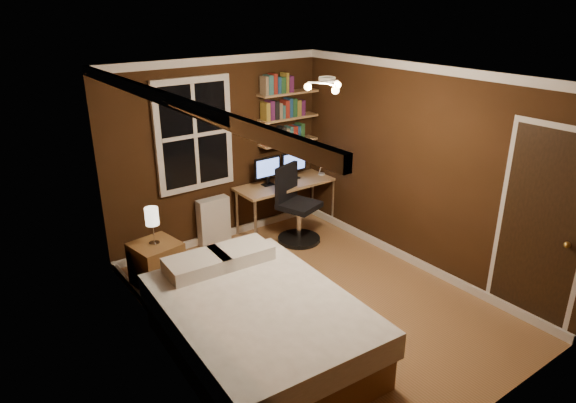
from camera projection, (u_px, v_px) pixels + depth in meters
floor at (315, 302)px, 5.76m from camera, size 4.20×4.20×0.00m
wall_back at (218, 152)px, 6.87m from camera, size 3.20×0.04×2.50m
wall_left at (174, 238)px, 4.42m from camera, size 0.04×4.20×2.50m
wall_right at (420, 170)px, 6.18m from camera, size 0.04×4.20×2.50m
ceiling at (320, 75)px, 4.84m from camera, size 3.20×4.20×0.02m
window at (194, 135)px, 6.54m from camera, size 1.06×0.06×1.46m
door at (539, 231)px, 5.10m from camera, size 0.03×0.82×2.05m
door_knob at (567, 245)px, 4.86m from camera, size 0.06×0.06×0.06m
ceiling_fixture at (327, 87)px, 4.80m from camera, size 0.44×0.44×0.18m
bookshelf_lower at (288, 142)px, 7.38m from camera, size 0.92×0.22×0.03m
books_row_lower at (288, 133)px, 7.33m from camera, size 0.66×0.16×0.23m
bookshelf_middle at (288, 118)px, 7.25m from camera, size 0.92×0.22×0.03m
books_row_middle at (288, 109)px, 7.20m from camera, size 0.60×0.16×0.23m
bookshelf_upper at (288, 93)px, 7.12m from camera, size 0.92×0.22×0.03m
books_row_upper at (288, 83)px, 7.07m from camera, size 0.42×0.16×0.23m
bed at (258, 325)px, 4.83m from camera, size 1.68×2.26×0.74m
nightstand at (157, 267)px, 5.88m from camera, size 0.56×0.56×0.61m
bedside_lamp at (153, 226)px, 5.69m from camera, size 0.15×0.15×0.44m
radiator at (214, 221)px, 7.02m from camera, size 0.44×0.15×0.66m
desk at (286, 187)px, 7.37m from camera, size 1.51×0.57×0.72m
monitor_left at (267, 171)px, 7.18m from camera, size 0.42×0.12×0.40m
monitor_right at (294, 165)px, 7.43m from camera, size 0.42×0.12×0.40m
desk_lamp at (325, 162)px, 7.53m from camera, size 0.14×0.32×0.44m
office_chair at (296, 212)px, 7.09m from camera, size 0.61×0.61×1.08m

